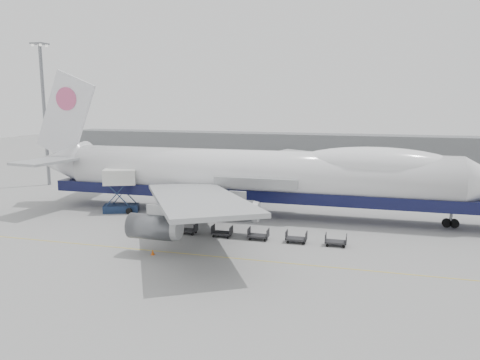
% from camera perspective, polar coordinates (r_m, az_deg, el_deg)
% --- Properties ---
extents(ground, '(260.00, 260.00, 0.00)m').
position_cam_1_polar(ground, '(53.36, -1.37, -7.24)').
color(ground, gray).
rests_on(ground, ground).
extents(apron_line, '(60.00, 0.15, 0.01)m').
position_cam_1_polar(apron_line, '(47.93, -3.47, -9.25)').
color(apron_line, gold).
rests_on(apron_line, ground).
extents(hangar, '(110.00, 8.00, 7.00)m').
position_cam_1_polar(hangar, '(121.98, 3.61, 4.10)').
color(hangar, slate).
rests_on(hangar, ground).
extents(floodlight_mast, '(2.40, 2.40, 25.43)m').
position_cam_1_polar(floodlight_mast, '(92.34, -22.78, 8.21)').
color(floodlight_mast, slate).
rests_on(floodlight_mast, ground).
extents(airliner, '(67.00, 55.30, 19.98)m').
position_cam_1_polar(airliner, '(63.24, 2.30, 0.70)').
color(airliner, white).
rests_on(airliner, ground).
extents(catering_truck, '(5.26, 4.41, 6.05)m').
position_cam_1_polar(catering_truck, '(67.33, -14.36, -0.94)').
color(catering_truck, '#162543').
rests_on(catering_truck, ground).
extents(traffic_cone, '(0.38, 0.38, 0.56)m').
position_cam_1_polar(traffic_cone, '(48.96, -10.60, -8.66)').
color(traffic_cone, '#DA540B').
rests_on(traffic_cone, ground).
extents(dolly_0, '(2.30, 1.35, 1.30)m').
position_cam_1_polar(dolly_0, '(57.30, -10.46, -5.64)').
color(dolly_0, '#2D2D30').
rests_on(dolly_0, ground).
extents(dolly_1, '(2.30, 1.35, 1.30)m').
position_cam_1_polar(dolly_1, '(55.61, -6.45, -6.02)').
color(dolly_1, '#2D2D30').
rests_on(dolly_1, ground).
extents(dolly_2, '(2.30, 1.35, 1.30)m').
position_cam_1_polar(dolly_2, '(54.20, -2.20, -6.38)').
color(dolly_2, '#2D2D30').
rests_on(dolly_2, ground).
extents(dolly_3, '(2.30, 1.35, 1.30)m').
position_cam_1_polar(dolly_3, '(53.11, 2.25, -6.72)').
color(dolly_3, '#2D2D30').
rests_on(dolly_3, ground).
extents(dolly_4, '(2.30, 1.35, 1.30)m').
position_cam_1_polar(dolly_4, '(52.35, 6.88, -7.04)').
color(dolly_4, '#2D2D30').
rests_on(dolly_4, ground).
extents(dolly_5, '(2.30, 1.35, 1.30)m').
position_cam_1_polar(dolly_5, '(51.93, 11.61, -7.31)').
color(dolly_5, '#2D2D30').
rests_on(dolly_5, ground).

